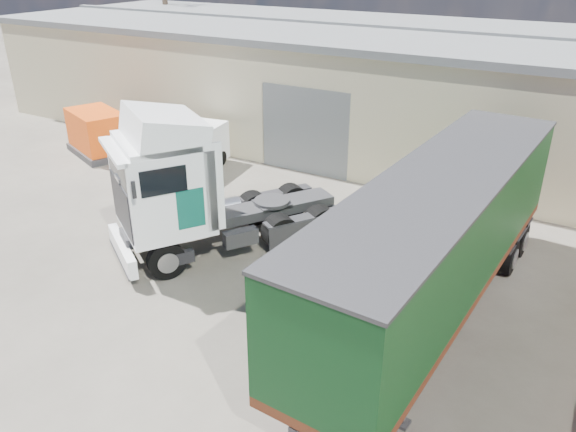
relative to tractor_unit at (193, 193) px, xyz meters
The scene contains 6 objects.
ground 3.36m from the tractor_unit, 54.48° to the right, with size 120.00×120.00×0.00m, color #2B2923.
warehouse 14.49m from the tractor_unit, 107.77° to the left, with size 30.60×12.60×5.42m.
tractor_unit is the anchor object (origin of this frame).
box_trailer 7.43m from the tractor_unit, ahead, with size 3.25×12.10×3.98m.
panel_van 6.74m from the tractor_unit, 133.18° to the left, with size 2.42×4.67×1.82m.
orange_skip 11.00m from the tractor_unit, 152.72° to the left, with size 3.73×3.06×2.01m.
Camera 1 is at (8.74, -9.75, 8.66)m, focal length 35.00 mm.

